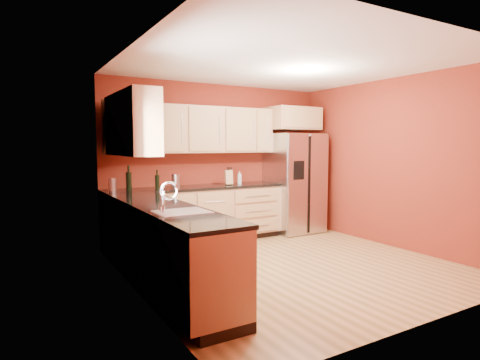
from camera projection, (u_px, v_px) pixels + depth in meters
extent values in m
plane|color=olive|center=(289.00, 265.00, 5.27)|extent=(4.00, 4.00, 0.00)
plane|color=white|center=(291.00, 64.00, 5.05)|extent=(4.00, 4.00, 0.00)
cube|color=maroon|center=(218.00, 161.00, 6.88)|extent=(4.00, 0.04, 2.60)
cube|color=maroon|center=(432.00, 177.00, 3.44)|extent=(4.00, 0.04, 2.60)
cube|color=maroon|center=(135.00, 172.00, 4.15)|extent=(0.04, 4.00, 2.60)
cube|color=maroon|center=(393.00, 163.00, 6.17)|extent=(0.04, 4.00, 2.60)
cube|color=#AF7B55|center=(197.00, 216.00, 6.42)|extent=(2.90, 0.60, 0.88)
cube|color=#AF7B55|center=(165.00, 249.00, 4.38)|extent=(0.60, 2.80, 0.88)
cube|color=black|center=(197.00, 188.00, 6.37)|extent=(2.90, 0.62, 0.04)
cube|color=black|center=(165.00, 208.00, 4.34)|extent=(0.62, 2.80, 0.04)
cube|color=#AF7B55|center=(209.00, 130.00, 6.57)|extent=(2.30, 0.33, 0.75)
cube|color=#AF7B55|center=(131.00, 124.00, 4.81)|extent=(0.33, 1.35, 0.75)
cube|color=#AF7B55|center=(125.00, 128.00, 5.71)|extent=(0.67, 0.67, 0.75)
cube|color=#AF7B55|center=(292.00, 119.00, 7.24)|extent=(0.92, 0.60, 0.40)
cube|color=silver|center=(294.00, 183.00, 7.27)|extent=(0.90, 0.75, 1.78)
cube|color=white|center=(152.00, 148.00, 3.71)|extent=(0.03, 0.90, 1.00)
cylinder|color=silver|center=(112.00, 185.00, 5.74)|extent=(0.12, 0.12, 0.18)
cylinder|color=silver|center=(176.00, 181.00, 6.10)|extent=(0.14, 0.14, 0.21)
cube|color=tan|center=(229.00, 178.00, 6.63)|extent=(0.15, 0.14, 0.24)
cylinder|color=silver|center=(239.00, 178.00, 6.82)|extent=(0.08, 0.08, 0.21)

